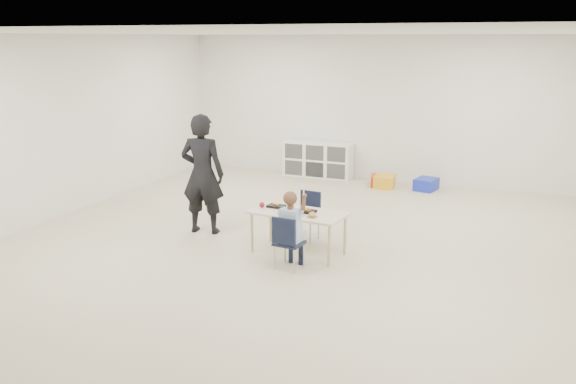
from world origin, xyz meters
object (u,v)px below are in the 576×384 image
at_px(chair_near, 289,242).
at_px(cubby_shelf, 318,159).
at_px(table, 298,232).
at_px(child, 289,227).
at_px(adult, 203,174).

xyz_separation_m(chair_near, cubby_shelf, (-1.41, 4.91, 0.01)).
bearing_deg(table, child, -74.11).
bearing_deg(table, adult, 174.42).
bearing_deg(cubby_shelf, adult, -93.88).
distance_m(chair_near, adult, 1.96).
bearing_deg(cubby_shelf, table, -73.29).
bearing_deg(table, chair_near, -74.11).
xyz_separation_m(table, child, (0.10, -0.54, 0.25)).
bearing_deg(adult, table, 159.64).
bearing_deg(chair_near, child, 0.00).
height_order(chair_near, adult, adult).
xyz_separation_m(cubby_shelf, adult, (-0.28, -4.06, 0.51)).
xyz_separation_m(table, adult, (-1.59, 0.31, 0.58)).
height_order(chair_near, child, child).
height_order(child, adult, adult).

